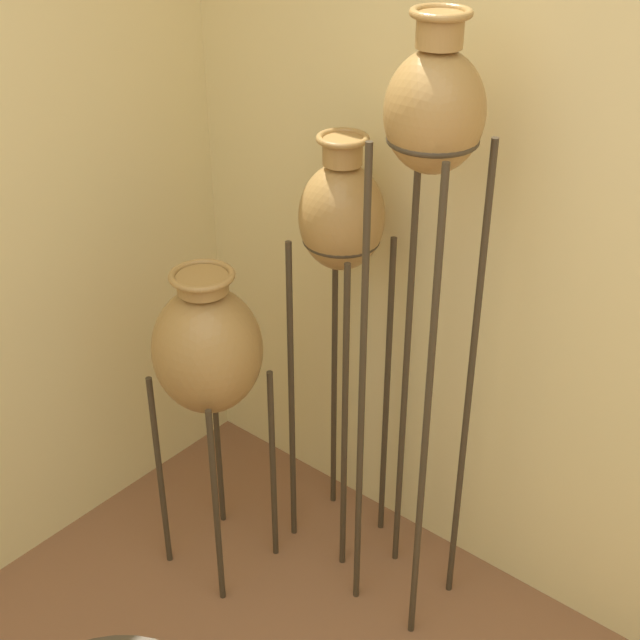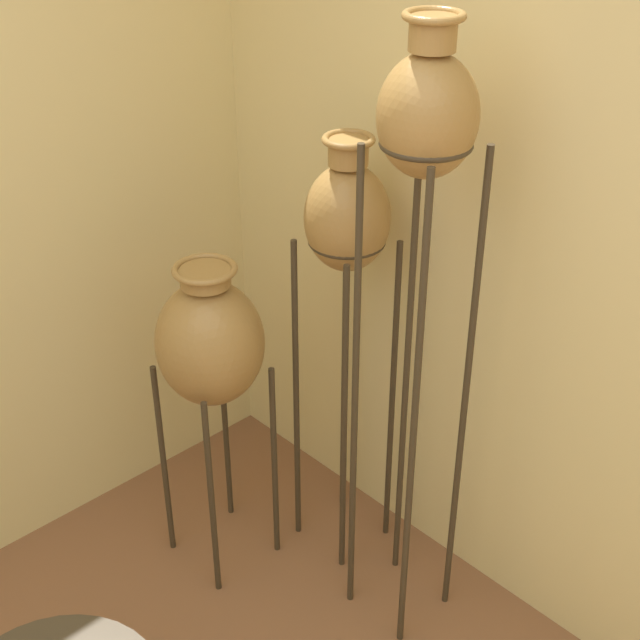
{
  "view_description": "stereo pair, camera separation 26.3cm",
  "coord_description": "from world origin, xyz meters",
  "views": [
    {
      "loc": [
        -0.33,
        -0.5,
        2.31
      ],
      "look_at": [
        1.41,
        0.95,
        0.97
      ],
      "focal_mm": 50.0,
      "sensor_mm": 36.0,
      "label": 1
    },
    {
      "loc": [
        -0.15,
        -0.69,
        2.31
      ],
      "look_at": [
        1.41,
        0.95,
        0.97
      ],
      "focal_mm": 50.0,
      "sensor_mm": 36.0,
      "label": 2
    }
  ],
  "objects": [
    {
      "name": "vase_stand_tall",
      "position": [
        1.47,
        0.64,
        1.57
      ],
      "size": [
        0.25,
        0.25,
        1.89
      ],
      "color": "#382D1E",
      "rests_on": "ground_plane"
    },
    {
      "name": "vase_stand_medium",
      "position": [
        1.56,
        1.0,
        1.2
      ],
      "size": [
        0.26,
        0.26,
        1.49
      ],
      "color": "#382D1E",
      "rests_on": "ground_plane"
    },
    {
      "name": "vase_stand_short",
      "position": [
        1.2,
        1.22,
        0.85
      ],
      "size": [
        0.34,
        0.34,
        1.12
      ],
      "color": "#382D1E",
      "rests_on": "ground_plane"
    }
  ]
}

